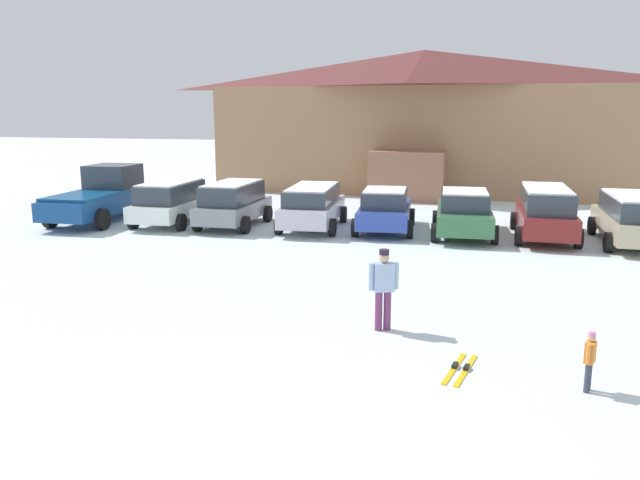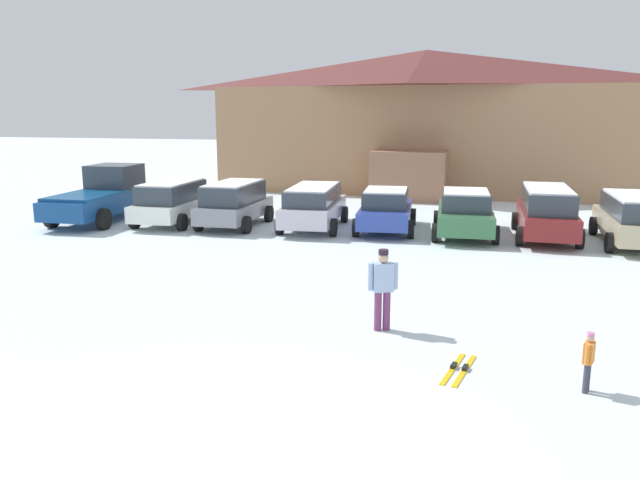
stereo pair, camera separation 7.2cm
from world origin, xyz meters
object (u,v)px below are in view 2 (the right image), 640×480
object	(u,v)px
parked_green_coupe	(465,213)
parked_maroon_van	(546,211)
parked_white_suv	(173,201)
skier_child_in_orange_jacket	(588,358)
parked_beige_suv	(635,218)
skier_adult_in_blue_parka	(383,285)
parked_grey_wagon	(234,203)
ski_lodge	(424,119)
parked_blue_hatchback	(386,209)
parked_silver_wagon	(314,205)
pair_of_skis	(459,369)
pickup_truck	(104,195)

from	to	relation	value
parked_green_coupe	parked_maroon_van	distance (m)	2.73
parked_white_suv	skier_child_in_orange_jacket	bearing A→B (deg)	-42.36
parked_beige_suv	skier_adult_in_blue_parka	bearing A→B (deg)	-124.32
parked_maroon_van	parked_beige_suv	xyz separation A→B (m)	(2.70, -0.41, -0.06)
parked_white_suv	parked_grey_wagon	world-z (taller)	parked_grey_wagon
ski_lodge	parked_grey_wagon	size ratio (longest dim) A/B	5.46
parked_maroon_van	parked_blue_hatchback	bearing A→B (deg)	179.22
parked_blue_hatchback	skier_adult_in_blue_parka	world-z (taller)	skier_adult_in_blue_parka
parked_grey_wagon	parked_silver_wagon	bearing A→B (deg)	6.45
parked_maroon_van	parked_silver_wagon	bearing A→B (deg)	-179.36
pair_of_skis	ski_lodge	bearing A→B (deg)	96.07
parked_grey_wagon	parked_green_coupe	world-z (taller)	parked_grey_wagon
parked_grey_wagon	skier_child_in_orange_jacket	distance (m)	16.07
parked_green_coupe	skier_child_in_orange_jacket	size ratio (longest dim) A/B	4.58
skier_child_in_orange_jacket	skier_adult_in_blue_parka	xyz separation A→B (m)	(-3.54, 2.03, 0.38)
pickup_truck	parked_green_coupe	bearing A→B (deg)	0.55
parked_white_suv	parked_green_coupe	distance (m)	11.07
skier_child_in_orange_jacket	parked_maroon_van	bearing A→B (deg)	87.17
ski_lodge	parked_green_coupe	xyz separation A→B (m)	(2.59, -13.78, -3.01)
parked_green_coupe	skier_adult_in_blue_parka	world-z (taller)	skier_adult_in_blue_parka
parked_beige_suv	pickup_truck	bearing A→B (deg)	179.70
parked_silver_wagon	pair_of_skis	size ratio (longest dim) A/B	3.19
parked_silver_wagon	skier_adult_in_blue_parka	xyz separation A→B (m)	(4.08, -10.36, 0.07)
parked_silver_wagon	skier_adult_in_blue_parka	world-z (taller)	skier_adult_in_blue_parka
parked_beige_suv	pickup_truck	distance (m)	19.56
parked_white_suv	parked_maroon_van	xyz separation A→B (m)	(13.79, 0.47, 0.06)
skier_adult_in_blue_parka	ski_lodge	bearing A→B (deg)	92.77
skier_adult_in_blue_parka	pair_of_skis	size ratio (longest dim) A/B	1.13
skier_child_in_orange_jacket	ski_lodge	bearing A→B (deg)	100.21
parked_blue_hatchback	parked_beige_suv	world-z (taller)	parked_beige_suv
parked_silver_wagon	pickup_truck	distance (m)	8.63
parked_silver_wagon	pickup_truck	bearing A→B (deg)	-178.58
parked_grey_wagon	parked_maroon_van	size ratio (longest dim) A/B	0.85
parked_white_suv	parked_green_coupe	size ratio (longest dim) A/B	0.94
parked_silver_wagon	pair_of_skis	xyz separation A→B (m)	(5.65, -12.01, -0.85)
ski_lodge	parked_silver_wagon	size ratio (longest dim) A/B	4.74
parked_white_suv	skier_child_in_orange_jacket	size ratio (longest dim) A/B	4.32
parked_grey_wagon	skier_adult_in_blue_parka	world-z (taller)	parked_grey_wagon
parked_maroon_van	pickup_truck	distance (m)	16.86
parked_blue_hatchback	skier_child_in_orange_jacket	bearing A→B (deg)	-68.58
parked_maroon_van	parked_white_suv	bearing A→B (deg)	-178.04
ski_lodge	parked_grey_wagon	distance (m)	15.52
ski_lodge	parked_blue_hatchback	size ratio (longest dim) A/B	5.12
parked_beige_suv	skier_child_in_orange_jacket	xyz separation A→B (m)	(-3.32, -12.08, -0.34)
parked_silver_wagon	parked_blue_hatchback	xyz separation A→B (m)	(2.69, 0.17, -0.08)
parked_white_suv	pair_of_skis	size ratio (longest dim) A/B	2.90
pickup_truck	skier_adult_in_blue_parka	size ratio (longest dim) A/B	3.48
parked_grey_wagon	parked_green_coupe	bearing A→B (deg)	1.76
parked_beige_suv	pair_of_skis	bearing A→B (deg)	-114.32
ski_lodge	parked_silver_wagon	xyz separation A→B (m)	(-2.92, -13.70, -2.96)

